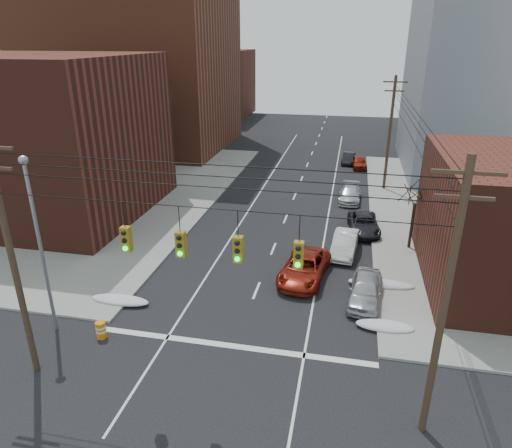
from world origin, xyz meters
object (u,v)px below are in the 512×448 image
at_px(red_pickup, 304,268).
at_px(parked_car_f, 349,158).
at_px(lot_car_a, 117,194).
at_px(construction_barrel, 101,330).
at_px(lot_car_d, 139,176).
at_px(parked_car_e, 359,162).
at_px(parked_car_b, 345,244).
at_px(lot_car_b, 130,185).
at_px(lot_car_c, 75,192).
at_px(parked_car_c, 364,224).
at_px(parked_car_a, 366,290).
at_px(parked_car_d, 350,194).

distance_m(red_pickup, parked_car_f, 29.73).
distance_m(lot_car_a, construction_barrel, 21.33).
bearing_deg(lot_car_d, parked_car_e, -53.31).
relative_size(parked_car_b, parked_car_e, 1.14).
bearing_deg(lot_car_b, lot_car_c, 119.63).
distance_m(lot_car_a, lot_car_c, 4.07).
relative_size(parked_car_f, lot_car_d, 0.91).
xyz_separation_m(parked_car_e, lot_car_b, (-21.79, -14.38, 0.19)).
bearing_deg(construction_barrel, lot_car_d, 111.01).
bearing_deg(lot_car_c, lot_car_a, -98.75).
height_order(red_pickup, lot_car_c, red_pickup).
bearing_deg(parked_car_c, construction_barrel, -133.46).
distance_m(parked_car_a, parked_car_f, 31.68).
height_order(parked_car_e, parked_car_f, parked_car_e).
bearing_deg(lot_car_a, red_pickup, -102.23).
bearing_deg(lot_car_a, lot_car_d, 22.59).
bearing_deg(parked_car_b, parked_car_d, 94.43).
distance_m(parked_car_d, lot_car_d, 21.57).
relative_size(parked_car_b, parked_car_c, 0.93).
bearing_deg(parked_car_f, parked_car_b, -84.21).
bearing_deg(construction_barrel, parked_car_b, 46.55).
xyz_separation_m(lot_car_c, construction_barrel, (13.19, -18.82, -0.31)).
bearing_deg(parked_car_b, lot_car_a, 167.37).
bearing_deg(parked_car_a, parked_car_c, 95.62).
xyz_separation_m(parked_car_a, parked_car_e, (-0.37, 29.76, -0.09)).
xyz_separation_m(parked_car_b, parked_car_d, (0.17, 11.50, -0.07)).
bearing_deg(parked_car_b, parked_car_a, -72.34).
relative_size(red_pickup, parked_car_c, 1.14).
height_order(lot_car_b, construction_barrel, lot_car_b).
height_order(parked_car_a, parked_car_c, parked_car_a).
xyz_separation_m(parked_car_a, lot_car_c, (-26.37, 12.54, 0.02)).
xyz_separation_m(parked_car_d, lot_car_d, (-21.55, 0.91, 0.20)).
bearing_deg(lot_car_a, lot_car_c, 114.61).
bearing_deg(parked_car_f, lot_car_b, -136.43).
xyz_separation_m(parked_car_a, parked_car_b, (-1.36, 6.20, -0.03)).
distance_m(lot_car_a, lot_car_d, 5.64).
bearing_deg(lot_car_a, parked_car_b, -89.53).
xyz_separation_m(parked_car_d, construction_barrel, (-12.00, -23.98, -0.20)).
distance_m(parked_car_b, construction_barrel, 17.20).
xyz_separation_m(parked_car_e, parked_car_f, (-1.23, 1.87, -0.04)).
bearing_deg(parked_car_f, construction_barrel, -101.74).
xyz_separation_m(parked_car_a, lot_car_d, (-22.74, 18.60, 0.11)).
distance_m(parked_car_c, construction_barrel, 21.29).
bearing_deg(lot_car_d, parked_car_b, -109.95).
bearing_deg(lot_car_c, parked_car_b, -119.19).
bearing_deg(parked_car_e, lot_car_c, -152.69).
xyz_separation_m(red_pickup, parked_car_d, (2.57, 15.71, -0.09)).
bearing_deg(parked_car_a, red_pickup, 157.74).
height_order(parked_car_e, lot_car_b, lot_car_b).
distance_m(parked_car_b, lot_car_c, 25.81).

